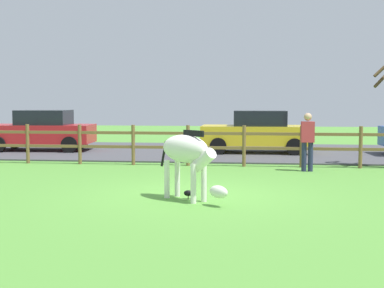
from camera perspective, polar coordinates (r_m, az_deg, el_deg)
ground_plane at (r=11.57m, az=0.28°, el=-5.32°), size 60.00×60.00×0.00m
parking_asphalt at (r=20.75m, az=3.26°, el=-0.82°), size 28.00×7.40×0.05m
paddock_fence at (r=16.50m, az=-0.43°, el=0.13°), size 20.53×0.11×1.24m
zebra at (r=10.78m, az=-0.43°, el=-1.09°), size 1.58×1.42×1.41m
crow_on_grass at (r=11.03m, az=-0.34°, el=-5.15°), size 0.21×0.10×0.20m
parked_car_red at (r=21.76m, az=-15.52°, el=1.43°), size 4.11×2.12×1.56m
parked_car_yellow at (r=20.23m, az=6.83°, el=1.34°), size 4.03×1.93×1.56m
visitor_near_fence at (r=15.52m, az=12.04°, el=0.50°), size 0.37×0.24×1.64m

